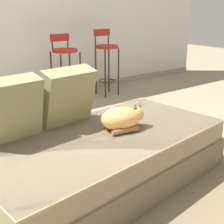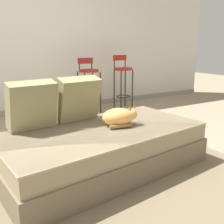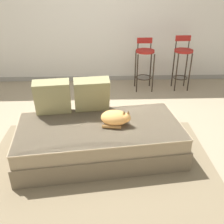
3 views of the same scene
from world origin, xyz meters
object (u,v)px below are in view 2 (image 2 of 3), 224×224
object	(u,v)px
couch	(104,148)
cat	(120,117)
bar_stool_near_window	(89,79)
bar_stool_by_doorway	(123,76)
throw_pillow_middle	(78,99)
throw_pillow_corner	(32,105)

from	to	relation	value
couch	cat	size ratio (longest dim) A/B	5.60
bar_stool_near_window	bar_stool_by_doorway	size ratio (longest dim) A/B	0.96
throw_pillow_middle	cat	world-z (taller)	throw_pillow_middle
couch	cat	world-z (taller)	cat
throw_pillow_middle	cat	distance (m)	0.48
throw_pillow_corner	bar_stool_by_doorway	bearing A→B (deg)	40.09
couch	cat	xyz separation A→B (m)	(0.19, 0.02, 0.29)
throw_pillow_corner	bar_stool_near_window	xyz separation A→B (m)	(1.40, 1.78, -0.05)
couch	bar_stool_by_doorway	world-z (taller)	bar_stool_by_doorway
couch	throw_pillow_middle	bearing A→B (deg)	104.10
throw_pillow_corner	throw_pillow_middle	distance (m)	0.48
cat	throw_pillow_middle	bearing A→B (deg)	128.17
throw_pillow_middle	throw_pillow_corner	bearing A→B (deg)	-173.10
throw_pillow_middle	cat	bearing A→B (deg)	-51.83
throw_pillow_middle	bar_stool_near_window	world-z (taller)	bar_stool_near_window
throw_pillow_corner	bar_stool_by_doorway	xyz separation A→B (m)	(2.11, 1.78, -0.03)
throw_pillow_corner	bar_stool_by_doorway	size ratio (longest dim) A/B	0.46
throw_pillow_middle	bar_stool_by_doorway	world-z (taller)	bar_stool_by_doorway
throw_pillow_middle	bar_stool_by_doorway	bearing A→B (deg)	46.50
bar_stool_near_window	bar_stool_by_doorway	bearing A→B (deg)	0.10
cat	bar_stool_by_doorway	bearing A→B (deg)	56.97
couch	bar_stool_by_doorway	xyz separation A→B (m)	(1.54, 2.09, 0.40)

